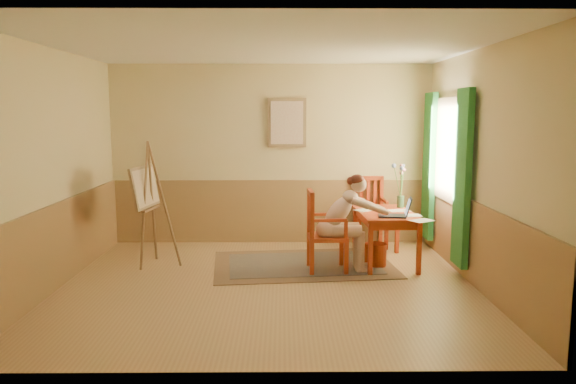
{
  "coord_description": "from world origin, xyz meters",
  "views": [
    {
      "loc": [
        0.18,
        -6.39,
        2.05
      ],
      "look_at": [
        0.25,
        0.55,
        1.05
      ],
      "focal_mm": 34.3,
      "sensor_mm": 36.0,
      "label": 1
    }
  ],
  "objects_px": {
    "chair_back": "(370,212)",
    "easel": "(147,192)",
    "laptop": "(397,213)",
    "table": "(385,218)",
    "figure": "(345,218)",
    "chair_left": "(323,231)"
  },
  "relations": [
    {
      "from": "table",
      "to": "chair_back",
      "type": "distance_m",
      "value": 1.05
    },
    {
      "from": "chair_back",
      "to": "easel",
      "type": "xyz_separation_m",
      "value": [
        -3.17,
        -1.06,
        0.46
      ]
    },
    {
      "from": "table",
      "to": "chair_left",
      "type": "xyz_separation_m",
      "value": [
        -0.87,
        -0.37,
        -0.1
      ]
    },
    {
      "from": "chair_back",
      "to": "figure",
      "type": "bearing_deg",
      "value": -111.17
    },
    {
      "from": "chair_left",
      "to": "figure",
      "type": "height_order",
      "value": "figure"
    },
    {
      "from": "figure",
      "to": "laptop",
      "type": "relative_size",
      "value": 2.82
    },
    {
      "from": "chair_back",
      "to": "laptop",
      "type": "relative_size",
      "value": 2.37
    },
    {
      "from": "chair_back",
      "to": "figure",
      "type": "height_order",
      "value": "figure"
    },
    {
      "from": "chair_left",
      "to": "laptop",
      "type": "relative_size",
      "value": 2.36
    },
    {
      "from": "laptop",
      "to": "easel",
      "type": "relative_size",
      "value": 0.27
    },
    {
      "from": "easel",
      "to": "table",
      "type": "bearing_deg",
      "value": 0.26
    },
    {
      "from": "chair_left",
      "to": "chair_back",
      "type": "relative_size",
      "value": 1.0
    },
    {
      "from": "figure",
      "to": "chair_left",
      "type": "bearing_deg",
      "value": 178.72
    },
    {
      "from": "chair_back",
      "to": "easel",
      "type": "bearing_deg",
      "value": -161.46
    },
    {
      "from": "chair_left",
      "to": "figure",
      "type": "xyz_separation_m",
      "value": [
        0.28,
        -0.01,
        0.17
      ]
    },
    {
      "from": "table",
      "to": "figure",
      "type": "xyz_separation_m",
      "value": [
        -0.59,
        -0.37,
        0.07
      ]
    },
    {
      "from": "laptop",
      "to": "easel",
      "type": "bearing_deg",
      "value": 174.05
    },
    {
      "from": "table",
      "to": "laptop",
      "type": "xyz_separation_m",
      "value": [
        0.08,
        -0.36,
        0.14
      ]
    },
    {
      "from": "laptop",
      "to": "table",
      "type": "bearing_deg",
      "value": 103.27
    },
    {
      "from": "table",
      "to": "easel",
      "type": "relative_size",
      "value": 0.73
    },
    {
      "from": "figure",
      "to": "easel",
      "type": "height_order",
      "value": "easel"
    },
    {
      "from": "table",
      "to": "chair_back",
      "type": "relative_size",
      "value": 1.15
    }
  ]
}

